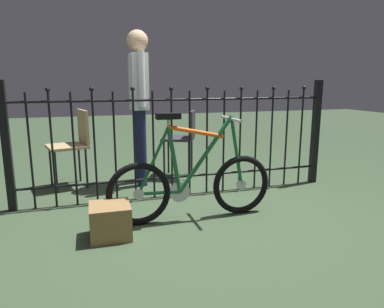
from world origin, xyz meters
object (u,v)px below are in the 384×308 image
(chair_tan, at_px, (74,140))
(chair_charcoal, at_px, (184,135))
(bicycle, at_px, (192,184))
(display_crate, at_px, (110,221))
(person_visitor, at_px, (139,94))

(chair_tan, height_order, chair_charcoal, chair_tan)
(bicycle, bearing_deg, chair_charcoal, 77.08)
(chair_tan, bearing_deg, display_crate, -79.89)
(chair_charcoal, distance_m, display_crate, 1.90)
(chair_charcoal, bearing_deg, display_crate, -123.70)
(bicycle, bearing_deg, chair_tan, 126.08)
(person_visitor, bearing_deg, chair_charcoal, 15.30)
(bicycle, height_order, display_crate, bicycle)
(chair_tan, xyz_separation_m, display_crate, (0.27, -1.52, -0.41))
(person_visitor, bearing_deg, chair_tan, 169.74)
(bicycle, bearing_deg, person_visitor, 101.68)
(chair_tan, height_order, display_crate, chair_tan)
(bicycle, distance_m, chair_charcoal, 1.42)
(display_crate, bearing_deg, person_visitor, 71.60)
(bicycle, xyz_separation_m, chair_tan, (-0.98, 1.35, 0.21))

